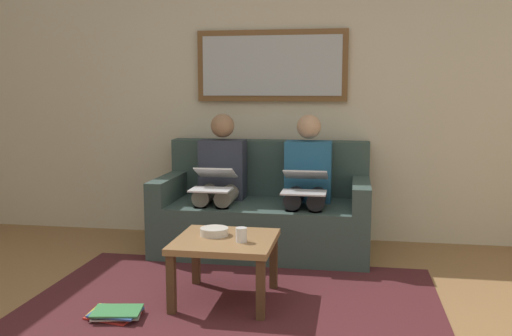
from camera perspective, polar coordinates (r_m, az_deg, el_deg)
name	(u,v)px	position (r m, az deg, el deg)	size (l,w,h in m)	color
wall_rear	(273,94)	(5.14, 1.71, 7.45)	(6.00, 0.12, 2.60)	beige
area_rug	(233,303)	(3.67, -2.31, -13.45)	(2.60, 1.80, 0.01)	#4C1E23
couch	(264,212)	(4.78, 0.85, -4.50)	(1.74, 0.90, 0.90)	#384C47
framed_mirror	(271,66)	(5.06, 1.57, 10.28)	(1.34, 0.05, 0.62)	brown
coffee_table	(225,247)	(3.62, -3.11, -8.00)	(0.62, 0.62, 0.41)	olive
cup	(241,235)	(3.51, -1.49, -6.76)	(0.07, 0.07, 0.09)	silver
bowl	(214,232)	(3.67, -4.24, -6.42)	(0.18, 0.18, 0.05)	beige
person_left	(307,180)	(4.62, 5.20, -1.25)	(0.38, 0.58, 1.14)	#235B84
laptop_silver	(305,182)	(4.39, 4.96, -1.45)	(0.34, 0.39, 0.17)	silver
person_right	(220,178)	(4.73, -3.63, -1.01)	(0.38, 0.58, 1.14)	#2D3342
laptop_white	(214,180)	(4.51, -4.31, -1.21)	(0.32, 0.38, 0.17)	white
magazine_stack	(115,313)	(3.55, -14.01, -14.00)	(0.35, 0.28, 0.05)	red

